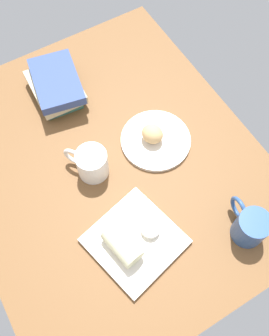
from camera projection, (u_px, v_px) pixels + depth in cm
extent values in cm
cube|color=brown|center=(111.00, 165.00, 119.91)|extent=(110.00, 90.00, 4.00)
cylinder|color=silver|center=(156.00, 140.00, 120.96)|extent=(22.51, 22.51, 1.40)
ellipsoid|color=tan|center=(153.00, 135.00, 117.57)|extent=(8.98, 8.57, 5.98)
cube|color=silver|center=(135.00, 241.00, 106.08)|extent=(27.73, 27.73, 1.60)
cylinder|color=silver|center=(150.00, 229.00, 105.55)|extent=(5.31, 5.31, 2.35)
cylinder|color=#C76226|center=(151.00, 228.00, 104.76)|extent=(4.36, 4.36, 0.40)
cylinder|color=beige|center=(122.00, 245.00, 101.60)|extent=(12.17, 8.04, 6.19)
cube|color=#387260|center=(58.00, 93.00, 128.71)|extent=(18.44, 14.23, 2.43)
cube|color=beige|center=(55.00, 87.00, 126.33)|extent=(20.80, 15.96, 3.25)
cube|color=#33477F|center=(56.00, 81.00, 123.34)|extent=(24.30, 18.34, 3.27)
cylinder|color=white|center=(93.00, 165.00, 112.18)|extent=(9.48, 9.48, 10.00)
cylinder|color=#A17348|center=(91.00, 158.00, 108.25)|extent=(7.78, 7.78, 0.40)
torus|color=white|center=(74.00, 157.00, 113.39)|extent=(6.61, 5.06, 7.20)
cylinder|color=#2D518C|center=(251.00, 228.00, 103.30)|extent=(9.13, 9.13, 10.30)
cylinder|color=olive|center=(256.00, 222.00, 99.23)|extent=(7.48, 7.48, 0.40)
torus|color=#2D518C|center=(239.00, 208.00, 105.84)|extent=(7.46, 1.97, 7.38)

